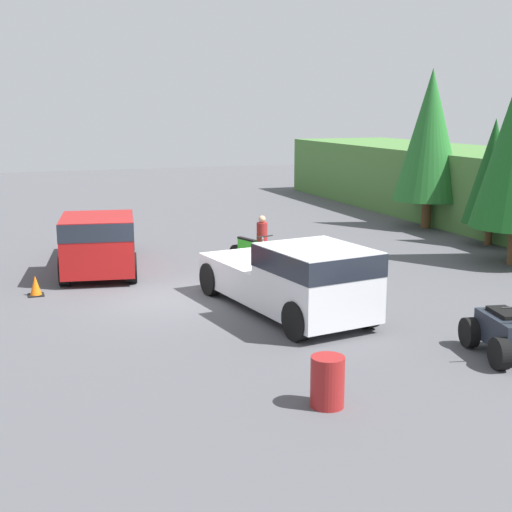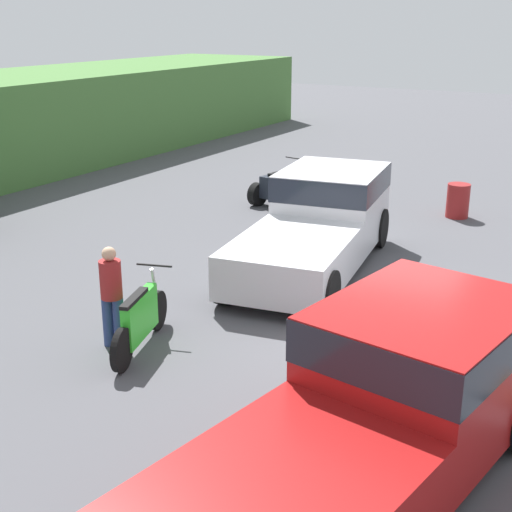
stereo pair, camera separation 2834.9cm
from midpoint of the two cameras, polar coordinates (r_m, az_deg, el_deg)
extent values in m
plane|color=#4C4C51|center=(7.30, -86.42, -44.92)|extent=(80.00, 80.00, 0.00)
cube|color=maroon|center=(8.09, -119.97, -40.07)|extent=(2.89, 2.46, 1.60)
cube|color=#1E232D|center=(7.85, -121.30, -36.88)|extent=(2.92, 2.48, 0.51)
cylinder|color=black|center=(8.01, -107.77, -42.46)|extent=(0.91, 0.42, 0.88)
cube|color=silver|center=(7.53, -53.91, -21.54)|extent=(2.75, 2.40, 1.60)
cube|color=#1E232D|center=(7.27, -55.04, -18.17)|extent=(2.78, 2.42, 0.51)
cube|color=silver|center=(7.95, -74.66, -29.87)|extent=(3.30, 2.48, 0.82)
cylinder|color=black|center=(8.73, -50.31, -20.31)|extent=(0.91, 0.41, 0.88)
cylinder|color=black|center=(7.23, -44.71, -26.69)|extent=(0.91, 0.41, 0.88)
cylinder|color=black|center=(9.08, -80.05, -28.49)|extent=(0.91, 0.41, 0.88)
cylinder|color=black|center=(7.65, -83.10, -36.49)|extent=(0.91, 0.41, 0.88)
cylinder|color=black|center=(10.17, -87.71, -28.09)|extent=(0.66, 0.29, 0.66)
cylinder|color=black|center=(10.73, -96.44, -29.38)|extent=(0.66, 0.29, 0.66)
cube|color=green|center=(10.33, -92.60, -27.83)|extent=(1.15, 0.49, 0.70)
cylinder|color=#B7B7BC|center=(10.01, -88.84, -26.21)|extent=(0.30, 0.14, 0.79)
cylinder|color=black|center=(9.84, -89.67, -24.21)|extent=(0.21, 0.58, 0.04)
cube|color=black|center=(10.25, -94.44, -26.20)|extent=(0.85, 0.38, 0.06)
cylinder|color=black|center=(11.26, -35.25, -9.50)|extent=(0.67, 0.34, 0.64)
cylinder|color=black|center=(10.38, -33.83, -11.48)|extent=(0.67, 0.34, 0.64)
cylinder|color=black|center=(11.12, -41.89, -11.30)|extent=(0.67, 0.34, 0.64)
cylinder|color=black|center=(10.23, -41.05, -13.49)|extent=(0.67, 0.34, 0.64)
cube|color=#1E232D|center=(10.63, -38.23, -10.37)|extent=(1.57, 1.04, 0.60)
cylinder|color=black|center=(10.51, -35.95, -7.29)|extent=(0.06, 0.06, 0.35)
cylinder|color=black|center=(10.45, -36.13, -6.42)|extent=(0.22, 0.92, 0.04)
cube|color=black|center=(10.48, -39.41, -8.93)|extent=(0.91, 0.59, 0.08)
cylinder|color=navy|center=(10.84, -91.53, -26.97)|extent=(0.21, 0.21, 0.82)
cylinder|color=navy|center=(10.69, -91.79, -27.47)|extent=(0.21, 0.21, 0.82)
cylinder|color=maroon|center=(10.48, -93.03, -23.90)|extent=(0.43, 0.43, 0.61)
sphere|color=tan|center=(10.34, -93.83, -21.88)|extent=(0.28, 0.28, 0.22)
cylinder|color=maroon|center=(7.65, -16.75, -18.68)|extent=(0.58, 0.58, 0.88)
camera|label=1|loc=(14.17, 32.49, 15.90)|focal=50.00mm
camera|label=2|loc=(14.17, -147.51, -15.90)|focal=50.00mm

